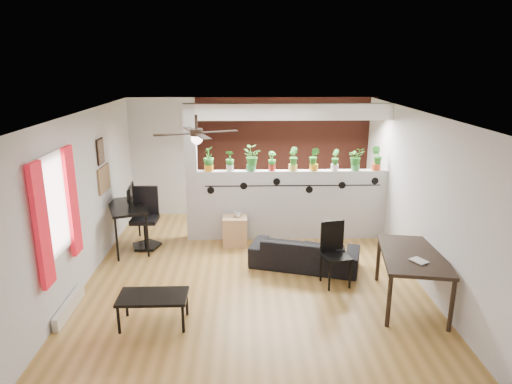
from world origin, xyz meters
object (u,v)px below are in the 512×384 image
at_px(potted_plant_6, 335,159).
at_px(cup, 238,214).
at_px(office_chair, 146,222).
at_px(ceiling_fan, 197,135).
at_px(potted_plant_3, 272,160).
at_px(coffee_table, 153,298).
at_px(potted_plant_2, 251,158).
at_px(dining_table, 413,259).
at_px(cube_shelf, 235,231).
at_px(folding_chair, 334,247).
at_px(sofa, 304,253).
at_px(potted_plant_1, 230,160).
at_px(potted_plant_8, 377,158).
at_px(potted_plant_7, 356,158).
at_px(computer_desk, 127,210).
at_px(potted_plant_4, 293,158).
at_px(potted_plant_5, 314,158).
at_px(potted_plant_0, 209,158).

distance_m(potted_plant_6, cup, 2.10).
relative_size(cup, office_chair, 0.12).
height_order(ceiling_fan, cup, ceiling_fan).
height_order(potted_plant_3, coffee_table, potted_plant_3).
xyz_separation_m(ceiling_fan, cup, (0.55, 1.46, -1.71)).
bearing_deg(potted_plant_2, dining_table, -49.23).
bearing_deg(cube_shelf, office_chair, -178.10).
xyz_separation_m(potted_plant_3, cup, (-0.65, -0.34, -0.94)).
xyz_separation_m(cube_shelf, folding_chair, (1.55, -1.56, 0.31)).
bearing_deg(sofa, potted_plant_1, -29.62).
distance_m(potted_plant_6, dining_table, 2.79).
height_order(potted_plant_8, dining_table, potted_plant_8).
xyz_separation_m(ceiling_fan, potted_plant_2, (0.81, 1.80, -0.72)).
height_order(potted_plant_3, potted_plant_7, potted_plant_7).
bearing_deg(potted_plant_1, potted_plant_3, 0.00).
relative_size(potted_plant_2, potted_plant_6, 1.18).
bearing_deg(computer_desk, potted_plant_6, 6.59).
bearing_deg(potted_plant_8, folding_chair, -120.71).
relative_size(cube_shelf, folding_chair, 0.56).
relative_size(potted_plant_4, coffee_table, 0.50).
height_order(potted_plant_6, office_chair, potted_plant_6).
height_order(sofa, cup, cup).
height_order(dining_table, folding_chair, folding_chair).
bearing_deg(potted_plant_5, ceiling_fan, -137.94).
bearing_deg(potted_plant_7, cup, -171.34).
bearing_deg(potted_plant_1, potted_plant_0, 180.00).
bearing_deg(dining_table, coffee_table, -172.84).
bearing_deg(dining_table, sofa, 137.22).
height_order(potted_plant_7, potted_plant_8, potted_plant_8).
bearing_deg(potted_plant_2, potted_plant_0, 180.00).
distance_m(potted_plant_0, potted_plant_6, 2.37).
bearing_deg(potted_plant_4, potted_plant_6, 0.00).
relative_size(sofa, dining_table, 1.11).
xyz_separation_m(potted_plant_6, office_chair, (-3.53, -0.38, -1.07)).
xyz_separation_m(sofa, coffee_table, (-2.20, -1.69, 0.12)).
relative_size(potted_plant_4, dining_table, 0.29).
bearing_deg(sofa, folding_chair, 139.74).
height_order(potted_plant_2, potted_plant_5, potted_plant_2).
distance_m(potted_plant_1, coffee_table, 3.37).
bearing_deg(folding_chair, cup, 133.91).
distance_m(potted_plant_1, potted_plant_6, 1.98).
distance_m(potted_plant_4, sofa, 1.88).
height_order(potted_plant_2, potted_plant_4, potted_plant_2).
bearing_deg(potted_plant_6, potted_plant_5, 180.00).
height_order(potted_plant_2, coffee_table, potted_plant_2).
distance_m(potted_plant_1, sofa, 2.25).
relative_size(computer_desk, coffee_table, 1.43).
xyz_separation_m(ceiling_fan, cube_shelf, (0.50, 1.46, -2.04)).
distance_m(potted_plant_2, dining_table, 3.52).
distance_m(potted_plant_5, cube_shelf, 2.01).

